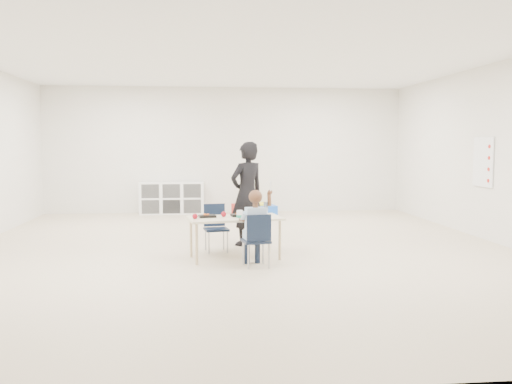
{
  "coord_description": "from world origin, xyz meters",
  "views": [
    {
      "loc": [
        -0.55,
        -7.72,
        1.54
      ],
      "look_at": [
        0.23,
        -0.01,
        0.85
      ],
      "focal_mm": 38.0,
      "sensor_mm": 36.0,
      "label": 1
    }
  ],
  "objects": [
    {
      "name": "apple_near",
      "position": [
        -0.26,
        -0.51,
        0.6
      ],
      "size": [
        0.07,
        0.07,
        0.07
      ],
      "primitive_type": "sphere",
      "color": "maroon",
      "rests_on": "table"
    },
    {
      "name": "child",
      "position": [
        0.13,
        -1.04,
        0.53
      ],
      "size": [
        0.52,
        0.52,
        1.07
      ],
      "primitive_type": null,
      "rotation": [
        0.0,
        0.0,
        0.16
      ],
      "color": "#A4BEDE",
      "rests_on": "chair_near"
    },
    {
      "name": "bin_red",
      "position": [
        0.33,
        3.96,
        0.11
      ],
      "size": [
        0.44,
        0.53,
        0.23
      ],
      "primitive_type": "cube",
      "rotation": [
        0.0,
        0.0,
        0.18
      ],
      "color": "red",
      "rests_on": "ground"
    },
    {
      "name": "room",
      "position": [
        0.0,
        0.0,
        1.4
      ],
      "size": [
        9.0,
        9.02,
        2.8
      ],
      "color": "beige",
      "rests_on": "ground"
    },
    {
      "name": "lunch_tray_far",
      "position": [
        -0.48,
        -0.53,
        0.58
      ],
      "size": [
        0.24,
        0.19,
        0.03
      ],
      "primitive_type": "cube",
      "rotation": [
        0.0,
        0.0,
        0.16
      ],
      "color": "black",
      "rests_on": "table"
    },
    {
      "name": "table",
      "position": [
        -0.11,
        -0.55,
        0.29
      ],
      "size": [
        1.31,
        0.81,
        0.56
      ],
      "rotation": [
        0.0,
        0.0,
        0.16
      ],
      "color": "beige",
      "rests_on": "ground"
    },
    {
      "name": "cubby_shelf",
      "position": [
        -1.2,
        4.28,
        0.35
      ],
      "size": [
        1.4,
        0.4,
        0.7
      ],
      "primitive_type": "cube",
      "color": "white",
      "rests_on": "ground"
    },
    {
      "name": "bin_blue",
      "position": [
        0.86,
        3.83,
        0.11
      ],
      "size": [
        0.42,
        0.5,
        0.22
      ],
      "primitive_type": "cube",
      "rotation": [
        0.0,
        0.0,
        0.17
      ],
      "color": "blue",
      "rests_on": "ground"
    },
    {
      "name": "lunch_tray_near",
      "position": [
        -0.04,
        -0.46,
        0.58
      ],
      "size": [
        0.24,
        0.19,
        0.03
      ],
      "primitive_type": "cube",
      "rotation": [
        0.0,
        0.0,
        0.16
      ],
      "color": "black",
      "rests_on": "table"
    },
    {
      "name": "chair_far",
      "position": [
        -0.34,
        -0.05,
        0.34
      ],
      "size": [
        0.37,
        0.36,
        0.68
      ],
      "primitive_type": null,
      "rotation": [
        0.0,
        0.0,
        0.16
      ],
      "color": "black",
      "rests_on": "ground"
    },
    {
      "name": "bread_roll",
      "position": [
        0.16,
        -0.6,
        0.6
      ],
      "size": [
        0.09,
        0.09,
        0.07
      ],
      "primitive_type": "ellipsoid",
      "color": "tan",
      "rests_on": "table"
    },
    {
      "name": "adult",
      "position": [
        0.14,
        0.43,
        0.79
      ],
      "size": [
        0.69,
        0.62,
        1.57
      ],
      "primitive_type": "imported",
      "rotation": [
        0.0,
        0.0,
        3.7
      ],
      "color": "black",
      "rests_on": "ground"
    },
    {
      "name": "milk_carton",
      "position": [
        -0.05,
        -0.65,
        0.61
      ],
      "size": [
        0.08,
        0.08,
        0.1
      ],
      "primitive_type": "cube",
      "rotation": [
        0.0,
        0.0,
        0.16
      ],
      "color": "white",
      "rests_on": "table"
    },
    {
      "name": "rules_poster",
      "position": [
        3.98,
        0.6,
        1.25
      ],
      "size": [
        0.02,
        0.6,
        0.8
      ],
      "primitive_type": "cube",
      "color": "white",
      "rests_on": "room"
    },
    {
      "name": "bin_yellow",
      "position": [
        0.69,
        3.98,
        0.12
      ],
      "size": [
        0.48,
        0.56,
        0.24
      ],
      "primitive_type": "cube",
      "rotation": [
        0.0,
        0.0,
        0.19
      ],
      "color": "yellow",
      "rests_on": "ground"
    },
    {
      "name": "chair_near",
      "position": [
        0.13,
        -1.04,
        0.34
      ],
      "size": [
        0.37,
        0.36,
        0.68
      ],
      "primitive_type": null,
      "rotation": [
        0.0,
        0.0,
        0.16
      ],
      "color": "black",
      "rests_on": "ground"
    },
    {
      "name": "apple_far",
      "position": [
        -0.64,
        -0.69,
        0.6
      ],
      "size": [
        0.07,
        0.07,
        0.07
      ],
      "primitive_type": "sphere",
      "color": "maroon",
      "rests_on": "table"
    }
  ]
}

